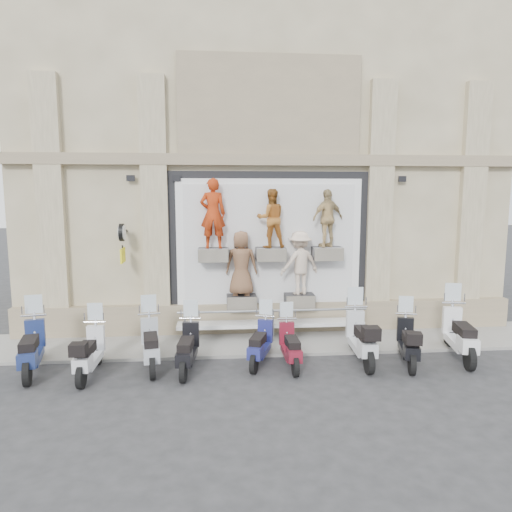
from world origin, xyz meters
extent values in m
plane|color=#2A2A2D|center=(0.00, 0.00, 0.00)|extent=(90.00, 90.00, 0.00)
cube|color=#999691|center=(0.00, 2.10, 0.04)|extent=(16.00, 2.20, 0.08)
cube|color=black|center=(0.00, 2.96, 2.40)|extent=(5.60, 0.10, 4.30)
cube|color=white|center=(0.00, 2.90, 2.40)|extent=(5.10, 0.06, 3.90)
cube|color=white|center=(0.00, 2.86, 2.40)|extent=(4.70, 0.04, 3.60)
cube|color=white|center=(0.00, 2.55, 0.42)|extent=(5.10, 0.75, 0.10)
cube|color=#28282B|center=(-1.55, 2.59, 2.33)|extent=(0.80, 0.50, 0.35)
imported|color=#C03410|center=(-1.55, 2.59, 3.42)|extent=(0.68, 0.45, 1.85)
cube|color=#28282B|center=(0.00, 2.59, 2.33)|extent=(0.80, 0.50, 0.35)
imported|color=#A16024|center=(0.00, 2.59, 3.29)|extent=(0.82, 0.67, 1.57)
cube|color=#28282B|center=(1.55, 2.59, 2.33)|extent=(0.80, 0.50, 0.35)
imported|color=tan|center=(1.55, 2.59, 3.28)|extent=(0.99, 0.67, 1.57)
cube|color=#28282B|center=(-0.80, 2.59, 1.02)|extent=(0.80, 0.50, 0.35)
imported|color=brown|center=(-0.80, 2.59, 2.08)|extent=(0.91, 0.64, 1.76)
cube|color=#28282B|center=(0.80, 2.59, 1.02)|extent=(0.80, 0.50, 0.35)
imported|color=beige|center=(0.80, 2.59, 2.07)|extent=(1.27, 0.97, 1.74)
cube|color=black|center=(-3.90, 2.72, 2.95)|extent=(0.06, 0.56, 0.06)
cylinder|color=black|center=(-3.90, 2.45, 2.95)|extent=(0.10, 0.46, 0.46)
cube|color=yellow|center=(-3.90, 2.45, 2.35)|extent=(0.04, 0.50, 0.38)
camera|label=1|loc=(-1.46, -9.56, 3.96)|focal=32.00mm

